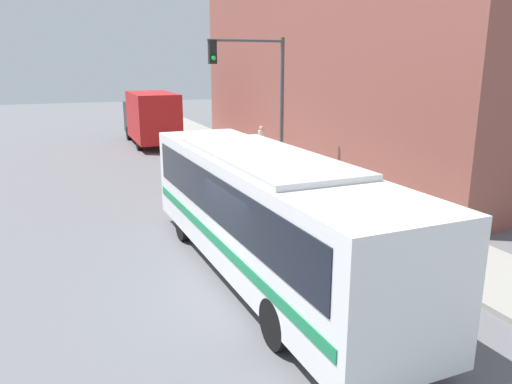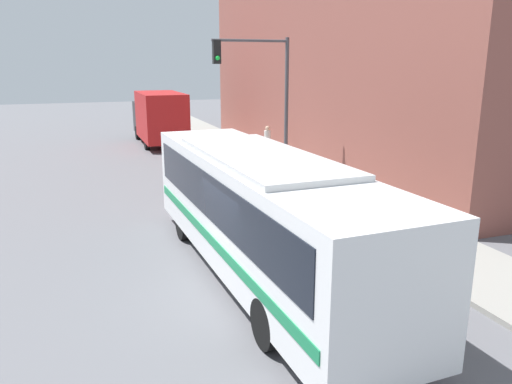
# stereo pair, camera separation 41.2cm
# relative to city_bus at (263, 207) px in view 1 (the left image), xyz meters

# --- Properties ---
(ground_plane) EXTENTS (120.00, 120.00, 0.00)m
(ground_plane) POSITION_rel_city_bus_xyz_m (-0.76, -0.73, -1.78)
(ground_plane) COLOR slate
(sidewalk) EXTENTS (2.87, 70.00, 0.13)m
(sidewalk) POSITION_rel_city_bus_xyz_m (5.18, 19.27, -1.71)
(sidewalk) COLOR gray
(sidewalk) RESTS_ON ground_plane
(building_facade) EXTENTS (6.00, 26.10, 12.37)m
(building_facade) POSITION_rel_city_bus_xyz_m (9.61, 13.32, 4.41)
(building_facade) COLOR brown
(building_facade) RESTS_ON ground_plane
(city_bus) EXTENTS (2.81, 10.85, 3.08)m
(city_bus) POSITION_rel_city_bus_xyz_m (0.00, 0.00, 0.00)
(city_bus) COLOR white
(city_bus) RESTS_ON ground_plane
(delivery_truck) EXTENTS (2.49, 7.59, 3.31)m
(delivery_truck) POSITION_rel_city_bus_xyz_m (1.11, 21.41, 0.01)
(delivery_truck) COLOR #B21919
(delivery_truck) RESTS_ON ground_plane
(fire_hydrant) EXTENTS (0.21, 0.28, 0.67)m
(fire_hydrant) POSITION_rel_city_bus_xyz_m (4.34, 1.69, -1.31)
(fire_hydrant) COLOR gold
(fire_hydrant) RESTS_ON sidewalk
(traffic_light_pole) EXTENTS (3.28, 0.35, 5.97)m
(traffic_light_pole) POSITION_rel_city_bus_xyz_m (3.44, 8.86, 2.40)
(traffic_light_pole) COLOR #47474C
(traffic_light_pole) RESTS_ON sidewalk
(pedestrian_near_corner) EXTENTS (0.34, 0.34, 1.82)m
(pedestrian_near_corner) POSITION_rel_city_bus_xyz_m (5.33, 13.19, -0.71)
(pedestrian_near_corner) COLOR slate
(pedestrian_near_corner) RESTS_ON sidewalk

